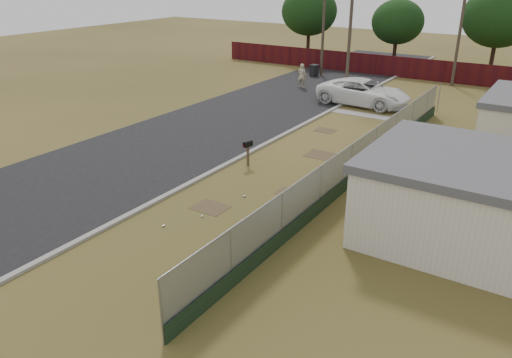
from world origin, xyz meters
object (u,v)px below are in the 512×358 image
Objects in this scene: pedestrian at (302,76)px; trash_bin at (314,70)px; mailbox at (248,146)px; fire_hydrant at (177,291)px; pickup_truck at (364,92)px.

trash_bin is (-1.27, 4.76, -0.45)m from pedestrian.
mailbox is 17.88m from pedestrian.
fire_hydrant is 33.81m from trash_bin.
fire_hydrant is at bearing -69.99° from trash_bin.
pickup_truck reaches higher than mailbox.
fire_hydrant is 0.39× the size of pedestrian.
trash_bin is (-11.57, 31.77, 0.17)m from fire_hydrant.
pickup_truck is 10.53m from trash_bin.
pedestrian reaches higher than pickup_truck.
mailbox is 1.25× the size of trash_bin.
pickup_truck is 6.78m from pedestrian.
mailbox reaches higher than fire_hydrant.
trash_bin is (-7.56, 7.32, -0.38)m from pickup_truck.
trash_bin is at bearing 110.01° from fire_hydrant.
pedestrian is 1.90× the size of trash_bin.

